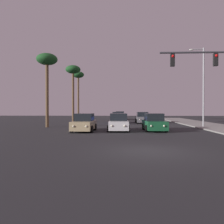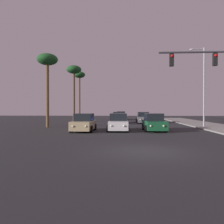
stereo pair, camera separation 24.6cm
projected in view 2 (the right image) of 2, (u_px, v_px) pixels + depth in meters
name	position (u px, v px, depth m)	size (l,w,h in m)	color
ground_plane	(146.00, 151.00, 10.86)	(120.00, 120.00, 0.00)	#28282B
car_tan	(84.00, 123.00, 20.74)	(2.04, 4.33, 1.68)	tan
car_blue	(119.00, 118.00, 33.19)	(2.04, 4.32, 1.68)	navy
car_green	(154.00, 123.00, 21.06)	(2.04, 4.34, 1.68)	#195933
car_white	(118.00, 123.00, 21.16)	(2.04, 4.33, 1.68)	silver
car_black	(121.00, 116.00, 43.70)	(2.04, 4.33, 1.68)	black
car_grey	(143.00, 118.00, 32.94)	(2.04, 4.31, 1.68)	slate
traffic_light_mast	(221.00, 73.00, 15.71)	(6.28, 0.36, 6.50)	#38383D
street_lamp	(203.00, 83.00, 24.89)	(1.74, 0.24, 9.00)	#99999E
palm_tree_mid	(74.00, 73.00, 35.23)	(2.40, 2.40, 9.18)	brown
palm_tree_near	(47.00, 63.00, 25.29)	(2.40, 2.40, 8.54)	brown
palm_tree_far	(79.00, 78.00, 45.27)	(2.40, 2.40, 9.93)	brown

